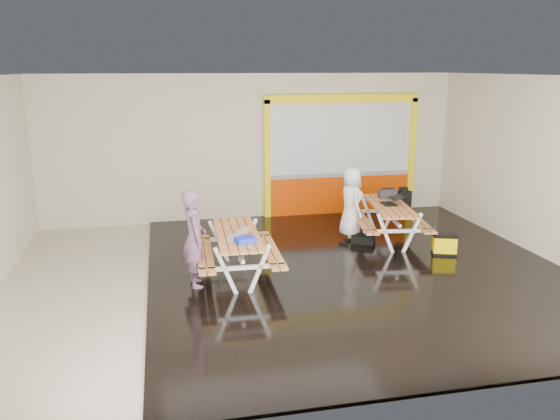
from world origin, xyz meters
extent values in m
cube|color=beige|center=(0.00, 0.00, -0.01)|extent=(10.00, 8.00, 0.01)
cube|color=white|center=(0.00, 0.00, 3.50)|extent=(10.00, 8.00, 0.01)
cube|color=beige|center=(0.00, 4.00, 1.75)|extent=(10.00, 0.01, 3.50)
cube|color=beige|center=(0.00, -4.00, 1.75)|extent=(10.00, 0.01, 3.50)
cube|color=beige|center=(5.00, 0.00, 1.75)|extent=(0.01, 8.00, 3.50)
cube|color=black|center=(1.25, 0.00, 0.03)|extent=(7.50, 7.98, 0.05)
cube|color=#D23A00|center=(2.20, 3.93, 0.50)|extent=(3.60, 0.12, 1.00)
cube|color=gray|center=(2.20, 3.93, 1.03)|extent=(3.60, 0.14, 0.10)
cube|color=silver|center=(2.20, 3.94, 1.94)|extent=(3.60, 0.08, 1.72)
cube|color=#FFF00B|center=(0.33, 3.92, 1.45)|extent=(0.14, 0.16, 2.90)
cube|color=#FFF00B|center=(4.07, 3.92, 1.45)|extent=(0.14, 0.16, 2.90)
cube|color=#FFF00B|center=(2.20, 3.92, 2.90)|extent=(3.88, 0.16, 0.20)
cube|color=#CE7C3D|center=(-1.23, 0.12, 0.82)|extent=(0.20, 2.10, 0.04)
cube|color=#CE7C3D|center=(-1.09, 0.11, 0.82)|extent=(0.20, 2.10, 0.04)
cube|color=#CE7C3D|center=(-0.94, 0.11, 0.82)|extent=(0.20, 2.10, 0.04)
cube|color=#CE7C3D|center=(-0.79, 0.10, 0.82)|extent=(0.20, 2.10, 0.04)
cube|color=#CE7C3D|center=(-0.64, 0.10, 0.82)|extent=(0.20, 2.10, 0.04)
cube|color=white|center=(-1.24, -0.68, 0.44)|extent=(0.39, 0.08, 0.84)
cube|color=white|center=(-0.69, -0.70, 0.44)|extent=(0.39, 0.08, 0.84)
cube|color=white|center=(-0.96, -0.69, 0.49)|extent=(1.44, 0.11, 0.06)
cube|color=white|center=(-0.96, -0.69, 0.76)|extent=(0.71, 0.09, 0.06)
cube|color=white|center=(-1.18, 0.91, 0.44)|extent=(0.39, 0.08, 0.84)
cube|color=white|center=(-0.64, 0.89, 0.44)|extent=(0.39, 0.08, 0.84)
cube|color=white|center=(-0.91, 0.90, 0.49)|extent=(1.44, 0.11, 0.06)
cube|color=white|center=(-0.91, 0.90, 0.76)|extent=(0.71, 0.09, 0.06)
cube|color=white|center=(-0.94, 0.11, 0.61)|extent=(0.12, 1.72, 0.06)
cube|color=#CE7C3D|center=(-1.58, 0.13, 0.50)|extent=(0.20, 2.10, 0.04)
cube|color=#CE7C3D|center=(-1.44, 0.12, 0.50)|extent=(0.20, 2.10, 0.04)
cube|color=#CE7C3D|center=(-0.43, 0.09, 0.50)|extent=(0.20, 2.10, 0.04)
cube|color=#CE7C3D|center=(-0.29, 0.08, 0.50)|extent=(0.20, 2.10, 0.04)
cube|color=#CE7C3D|center=(2.21, 1.54, 0.81)|extent=(0.44, 2.08, 0.04)
cube|color=#CE7C3D|center=(2.35, 1.52, 0.81)|extent=(0.44, 2.08, 0.04)
cube|color=#CE7C3D|center=(2.50, 1.49, 0.81)|extent=(0.44, 2.08, 0.04)
cube|color=#CE7C3D|center=(2.64, 1.47, 0.81)|extent=(0.44, 2.08, 0.04)
cube|color=#CE7C3D|center=(2.79, 1.45, 0.81)|extent=(0.44, 2.08, 0.04)
cube|color=white|center=(2.11, 0.75, 0.44)|extent=(0.39, 0.12, 0.83)
cube|color=white|center=(2.65, 0.67, 0.44)|extent=(0.39, 0.12, 0.83)
cube|color=white|center=(2.38, 0.71, 0.49)|extent=(1.42, 0.27, 0.06)
cube|color=white|center=(2.38, 0.71, 0.76)|extent=(0.70, 0.17, 0.06)
cube|color=white|center=(2.35, 2.32, 0.44)|extent=(0.39, 0.12, 0.83)
cube|color=white|center=(2.88, 2.24, 0.44)|extent=(0.39, 0.12, 0.83)
cube|color=white|center=(2.62, 2.28, 0.49)|extent=(1.42, 0.27, 0.06)
cube|color=white|center=(2.62, 2.28, 0.76)|extent=(0.70, 0.17, 0.06)
cube|color=white|center=(2.50, 1.49, 0.60)|extent=(0.32, 1.70, 0.06)
cube|color=#CE7C3D|center=(1.86, 1.59, 0.50)|extent=(0.43, 2.08, 0.04)
cube|color=#CE7C3D|center=(2.00, 1.57, 0.50)|extent=(0.43, 2.08, 0.04)
cube|color=#CE7C3D|center=(2.99, 1.42, 0.50)|extent=(0.43, 2.08, 0.04)
cube|color=#CE7C3D|center=(3.13, 1.40, 0.50)|extent=(0.43, 2.08, 0.04)
imported|color=#74516C|center=(-1.70, -0.17, 0.88)|extent=(0.46, 0.65, 1.68)
imported|color=white|center=(1.73, 1.75, 0.87)|extent=(0.51, 0.75, 1.49)
cube|color=silver|center=(-1.02, -0.17, 0.85)|extent=(0.30, 0.39, 0.02)
cube|color=silver|center=(-0.88, -0.20, 0.97)|extent=(0.28, 0.38, 0.07)
cube|color=silver|center=(-0.88, -0.20, 0.97)|extent=(0.24, 0.34, 0.05)
cube|color=black|center=(2.48, 1.52, 0.84)|extent=(0.29, 0.39, 0.02)
cube|color=black|center=(2.65, 1.51, 0.97)|extent=(0.27, 0.39, 0.07)
cube|color=silver|center=(2.65, 1.51, 0.97)|extent=(0.23, 0.34, 0.06)
cube|color=#1B2DDC|center=(-0.88, -0.47, 0.88)|extent=(0.36, 0.29, 0.09)
cube|color=black|center=(2.70, 2.08, 0.92)|extent=(0.40, 0.22, 0.17)
cylinder|color=black|center=(2.70, 2.08, 1.04)|extent=(0.29, 0.04, 0.02)
cube|color=black|center=(3.11, 2.17, 0.71)|extent=(0.36, 0.26, 0.46)
cylinder|color=black|center=(3.11, 2.17, 0.97)|extent=(0.24, 0.24, 0.12)
cube|color=black|center=(1.91, 1.43, 0.14)|extent=(0.58, 0.53, 0.17)
cube|color=black|center=(3.22, 0.39, 0.07)|extent=(0.53, 0.43, 0.05)
cube|color=#E6CE00|center=(3.22, 0.39, 0.25)|extent=(0.50, 0.40, 0.35)
cube|color=black|center=(3.22, 0.39, 0.43)|extent=(0.53, 0.43, 0.03)
camera|label=1|loc=(-2.16, -9.10, 3.66)|focal=35.56mm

